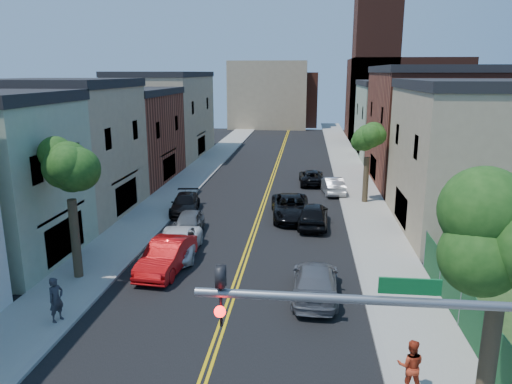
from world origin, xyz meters
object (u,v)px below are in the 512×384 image
(grey_car_left, at_px, (188,224))
(black_car_right, at_px, (313,214))
(white_pickup, at_px, (177,244))
(red_sedan, at_px, (167,256))
(black_suv_lane, at_px, (291,207))
(dark_car_right_far, at_px, (312,177))
(grey_car_right, at_px, (315,281))
(pedestrian_right, at_px, (411,366))
(black_car_left, at_px, (185,204))
(pedestrian_left, at_px, (56,299))
(silver_car_right, at_px, (332,185))

(grey_car_left, relative_size, black_car_right, 0.89)
(white_pickup, bearing_deg, red_sedan, -92.33)
(red_sedan, bearing_deg, black_suv_lane, 63.81)
(red_sedan, relative_size, dark_car_right_far, 1.03)
(grey_car_left, height_order, black_suv_lane, black_suv_lane)
(grey_car_right, relative_size, black_car_right, 1.06)
(pedestrian_right, bearing_deg, grey_car_right, -59.24)
(black_car_left, bearing_deg, black_suv_lane, -11.63)
(dark_car_right_far, bearing_deg, pedestrian_left, 65.49)
(red_sedan, bearing_deg, pedestrian_right, -34.62)
(silver_car_right, bearing_deg, pedestrian_right, 84.79)
(white_pickup, xyz_separation_m, grey_car_right, (7.66, -4.31, 0.05))
(grey_car_left, height_order, silver_car_right, grey_car_left)
(red_sedan, distance_m, black_suv_lane, 11.67)
(grey_car_left, height_order, black_car_left, grey_car_left)
(pedestrian_right, bearing_deg, black_car_right, -73.17)
(red_sedan, relative_size, black_car_right, 1.03)
(red_sedan, distance_m, white_pickup, 2.18)
(red_sedan, xyz_separation_m, black_suv_lane, (6.10, 9.95, -0.01))
(white_pickup, relative_size, pedestrian_right, 2.87)
(silver_car_right, bearing_deg, grey_car_left, 43.11)
(red_sedan, relative_size, pedestrian_left, 2.64)
(silver_car_right, distance_m, black_suv_lane, 8.18)
(grey_car_right, distance_m, black_suv_lane, 12.18)
(black_car_right, height_order, black_suv_lane, black_car_right)
(grey_car_left, bearing_deg, black_car_left, 101.72)
(red_sedan, height_order, black_car_left, red_sedan)
(grey_car_left, xyz_separation_m, black_suv_lane, (6.35, 4.25, 0.07))
(pedestrian_left, bearing_deg, dark_car_right_far, -0.02)
(grey_car_left, bearing_deg, pedestrian_left, -107.90)
(grey_car_right, distance_m, pedestrian_left, 11.11)
(black_car_right, bearing_deg, pedestrian_right, 102.19)
(red_sedan, xyz_separation_m, grey_car_right, (7.60, -2.14, -0.07))
(black_car_left, distance_m, silver_car_right, 13.02)
(white_pickup, relative_size, dark_car_right_far, 1.05)
(pedestrian_left, bearing_deg, white_pickup, 1.79)
(pedestrian_right, bearing_deg, grey_car_left, -46.22)
(black_car_left, height_order, pedestrian_left, pedestrian_left)
(red_sedan, relative_size, silver_car_right, 1.13)
(silver_car_right, bearing_deg, pedestrian_left, 54.48)
(red_sedan, distance_m, dark_car_right_far, 22.20)
(white_pickup, bearing_deg, pedestrian_right, -49.87)
(white_pickup, height_order, dark_car_right_far, white_pickup)
(white_pickup, distance_m, grey_car_left, 3.54)
(grey_car_right, relative_size, dark_car_right_far, 1.07)
(black_car_left, relative_size, pedestrian_right, 2.67)
(pedestrian_left, bearing_deg, black_car_left, 17.29)
(black_car_right, bearing_deg, grey_car_right, 92.55)
(pedestrian_left, distance_m, pedestrian_right, 13.74)
(white_pickup, distance_m, dark_car_right_far, 20.19)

